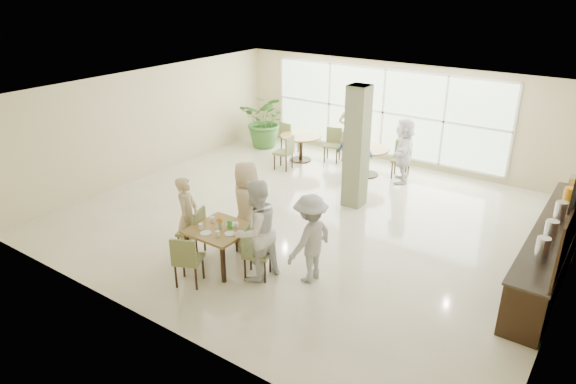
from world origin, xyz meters
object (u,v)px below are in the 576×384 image
Objects in this scene: teen_standing at (310,239)px; adult_a at (355,154)px; teen_right at (256,231)px; main_table at (220,233)px; adult_b at (404,150)px; potted_plant at (266,121)px; buffet_counter at (553,247)px; round_table_left at (301,141)px; teen_far at (247,206)px; teen_left at (187,215)px; round_table_right at (368,155)px; adult_standing at (349,131)px.

teen_standing is 1.00× the size of adult_a.
teen_standing is at bearing 131.97° from teen_right.
adult_b is at bearing 79.93° from main_table.
adult_b is (4.64, -0.32, 0.01)m from potted_plant.
round_table_left is at bearing 159.92° from buffet_counter.
teen_far is 1.10× the size of adult_a.
teen_right reaches higher than teen_left.
round_table_right is 0.65× the size of adult_b.
potted_plant is (-1.59, 0.46, 0.24)m from round_table_left.
adult_standing is at bearing 5.74° from potted_plant.
buffet_counter is at bearing -86.15° from teen_left.
adult_a reaches higher than round_table_right.
adult_b is at bearing 152.93° from adult_standing.
teen_standing is at bearing -73.84° from round_table_right.
round_table_left is at bearing 109.60° from main_table.
buffet_counter is at bearing -27.94° from round_table_right.
teen_right is (0.70, -5.68, 0.35)m from round_table_right.
main_table is 0.66× the size of teen_left.
teen_left is at bearing -38.65° from adult_b.
round_table_right is at bearing 89.08° from main_table.
teen_standing is (1.51, -5.20, 0.23)m from round_table_right.
teen_standing is 0.90× the size of adult_standing.
teen_left is 0.86× the size of teen_far.
round_table_left and round_table_right have the same top height.
teen_far is 0.96× the size of teen_right.
teen_right is at bearing -22.97° from adult_b.
round_table_left is at bearing 22.87° from adult_standing.
adult_standing is (-0.03, 6.38, 0.12)m from teen_left.
teen_standing is 5.33m from adult_b.
teen_left reaches higher than round_table_left.
potted_plant reaches higher than round_table_right.
teen_left is 1.14m from teen_far.
round_table_right is 5.42m from teen_standing.
teen_standing is (-3.42, -2.59, 0.25)m from buffet_counter.
teen_right is at bearing 161.74° from teen_far.
adult_a is at bearing -154.87° from teen_standing.
potted_plant is at bearing -130.78° from teen_standing.
adult_a is at bearing -67.45° from teen_far.
teen_right is at bearing -143.99° from buffet_counter.
round_table_left is 7.49m from buffet_counter.
teen_far is (3.58, -5.33, 0.06)m from potted_plant.
adult_b is 0.94× the size of adult_standing.
adult_a reaches higher than main_table.
teen_left is at bearing -99.40° from round_table_right.
main_table is 5.90m from buffet_counter.
round_table_right is (2.11, 0.04, -0.02)m from round_table_left.
teen_left is 0.95× the size of teen_standing.
round_table_left is at bearing -108.13° from adult_b.
teen_far reaches higher than adult_a.
main_table is at bearing -59.52° from potted_plant.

